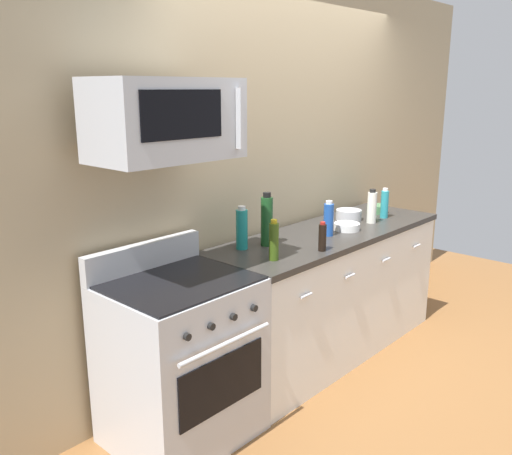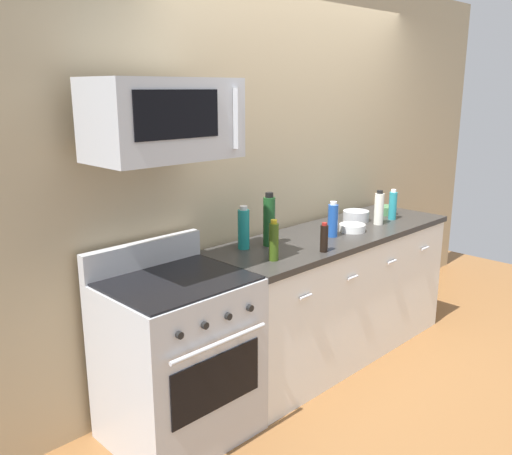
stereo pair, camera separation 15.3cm
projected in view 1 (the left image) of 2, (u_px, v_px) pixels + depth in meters
ground_plane at (326, 350)px, 4.08m from camera, size 6.14×6.14×0.00m
back_wall at (287, 165)px, 4.01m from camera, size 5.12×0.10×2.70m
counter_unit at (329, 292)px, 3.96m from camera, size 2.03×0.66×0.92m
range_oven at (181, 359)px, 2.97m from camera, size 0.76×0.69×1.07m
microwave at (166, 119)px, 2.68m from camera, size 0.74×0.44×0.40m
bottle_vinegar_white at (372, 207)px, 4.05m from camera, size 0.07×0.07×0.26m
bottle_wine_green at (267, 220)px, 3.46m from camera, size 0.08×0.08×0.34m
bottle_soda_blue at (329, 219)px, 3.70m from camera, size 0.07×0.07×0.24m
bottle_soy_sauce_dark at (322, 237)px, 3.36m from camera, size 0.05×0.05×0.18m
bottle_olive_oil at (274, 241)px, 3.17m from camera, size 0.06×0.06×0.24m
bottle_sparkling_teal at (242, 229)px, 3.39m from camera, size 0.07×0.07×0.27m
bottle_dish_soap at (385, 204)px, 4.21m from camera, size 0.06×0.06×0.23m
bowl_steel_prep at (349, 214)px, 4.17m from camera, size 0.19×0.19×0.08m
bowl_green_glaze at (377, 209)px, 4.40m from camera, size 0.16×0.16×0.06m
bowl_white_ceramic at (347, 226)px, 3.86m from camera, size 0.18×0.18×0.05m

